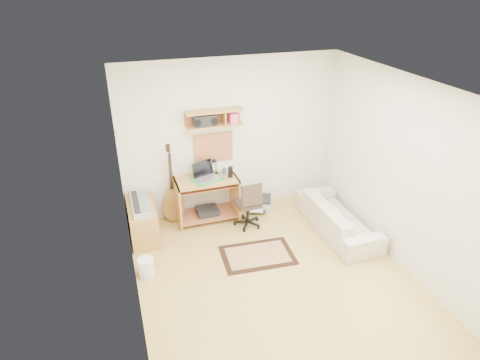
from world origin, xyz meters
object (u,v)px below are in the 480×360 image
object	(u,v)px
desk	(207,199)
sofa	(338,213)
printer	(257,203)
cabinet	(142,221)
task_chair	(248,203)

from	to	relation	value
desk	sofa	world-z (taller)	desk
desk	printer	bearing A→B (deg)	5.82
desk	printer	world-z (taller)	desk
cabinet	sofa	distance (m)	3.07
task_chair	printer	world-z (taller)	task_chair
cabinet	printer	size ratio (longest dim) A/B	1.88
task_chair	sofa	size ratio (longest dim) A/B	0.49
desk	sofa	distance (m)	2.13
desk	printer	size ratio (longest dim) A/B	2.09
desk	cabinet	world-z (taller)	desk
printer	sofa	bearing A→B (deg)	-26.50
desk	task_chair	distance (m)	0.70
sofa	cabinet	bearing A→B (deg)	74.64
task_chair	cabinet	size ratio (longest dim) A/B	0.92
cabinet	task_chair	bearing A→B (deg)	-7.37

